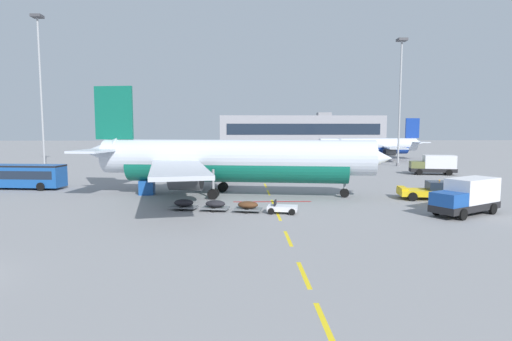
# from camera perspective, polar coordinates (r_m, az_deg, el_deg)

# --- Properties ---
(ground) EXTENTS (400.00, 400.00, 0.00)m
(ground) POSITION_cam_1_polar(r_m,az_deg,el_deg) (65.70, 20.51, -1.14)
(ground) COLOR gray
(apron_paint_markings) EXTENTS (8.00, 94.81, 0.01)m
(apron_paint_markings) POSITION_cam_1_polar(r_m,az_deg,el_deg) (57.75, 1.12, -1.67)
(apron_paint_markings) COLOR yellow
(apron_paint_markings) RESTS_ON ground
(airliner_foreground) EXTENTS (34.77, 34.22, 12.20)m
(airliner_foreground) POSITION_cam_1_polar(r_m,az_deg,el_deg) (46.60, -3.46, 1.42)
(airliner_foreground) COLOR silver
(airliner_foreground) RESTS_ON ground
(pushback_tug) EXTENTS (6.36, 3.88, 2.08)m
(pushback_tug) POSITION_cam_1_polar(r_m,az_deg,el_deg) (48.02, 22.63, -2.55)
(pushback_tug) COLOR yellow
(pushback_tug) RESTS_ON ground
(airliner_mid_left) EXTENTS (28.37, 27.99, 9.94)m
(airliner_mid_left) POSITION_cam_1_polar(r_m,az_deg,el_deg) (105.83, 15.23, 3.25)
(airliner_mid_left) COLOR silver
(airliner_mid_left) RESTS_ON ground
(apron_shuttle_bus) EXTENTS (12.26, 4.14, 3.00)m
(apron_shuttle_bus) POSITION_cam_1_polar(r_m,az_deg,el_deg) (59.74, -29.87, -0.50)
(apron_shuttle_bus) COLOR #194C99
(apron_shuttle_bus) RESTS_ON ground
(catering_truck) EXTENTS (7.35, 3.84, 3.14)m
(catering_truck) POSITION_cam_1_polar(r_m,az_deg,el_deg) (73.67, 23.04, 0.76)
(catering_truck) COLOR black
(catering_truck) RESTS_ON ground
(fuel_service_truck) EXTENTS (7.26, 5.60, 3.14)m
(fuel_service_truck) POSITION_cam_1_polar(r_m,az_deg,el_deg) (40.73, 26.73, -3.08)
(fuel_service_truck) COLOR black
(fuel_service_truck) RESTS_ON ground
(baggage_train) EXTENTS (11.65, 3.88, 1.14)m
(baggage_train) POSITION_cam_1_polar(r_m,az_deg,el_deg) (37.93, -3.30, -4.78)
(baggage_train) COLOR silver
(baggage_train) RESTS_ON ground
(ground_crew_worker) EXTENTS (0.30, 0.71, 1.78)m
(ground_crew_worker) POSITION_cam_1_polar(r_m,az_deg,el_deg) (45.61, 26.75, -2.98)
(ground_crew_worker) COLOR #232328
(ground_crew_worker) RESTS_ON ground
(uld_cargo_container) EXTENTS (1.65, 1.61, 1.60)m
(uld_cargo_container) POSITION_cam_1_polar(r_m,az_deg,el_deg) (49.06, -14.59, -2.24)
(uld_cargo_container) COLOR #194C9E
(uld_cargo_container) RESTS_ON ground
(apron_light_mast_near) EXTENTS (1.80, 1.80, 27.63)m
(apron_light_mast_near) POSITION_cam_1_polar(r_m,az_deg,el_deg) (87.04, -27.25, 11.39)
(apron_light_mast_near) COLOR slate
(apron_light_mast_near) RESTS_ON ground
(apron_light_mast_far) EXTENTS (1.80, 1.80, 24.77)m
(apron_light_mast_far) POSITION_cam_1_polar(r_m,az_deg,el_deg) (88.28, 19.01, 10.61)
(apron_light_mast_far) COLOR slate
(apron_light_mast_far) RESTS_ON ground
(terminal_satellite) EXTENTS (70.90, 22.06, 14.49)m
(terminal_satellite) POSITION_cam_1_polar(r_m,az_deg,el_deg) (190.04, 6.03, 5.42)
(terminal_satellite) COLOR gray
(terminal_satellite) RESTS_ON ground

